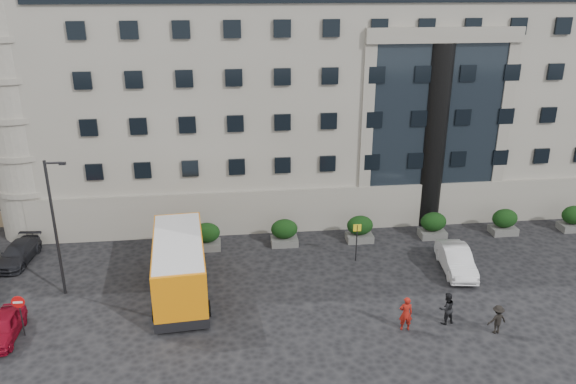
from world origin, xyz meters
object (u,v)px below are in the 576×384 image
object	(u,v)px
hedge_c	(360,229)
minibus	(179,265)
pedestrian_c	(497,319)
pedestrian_b	(446,308)
hedge_b	(284,232)
parked_car_a	(3,327)
parked_car_c	(18,253)
white_taxi	(456,260)
red_truck	(103,196)
hedge_e	(504,221)
hedge_f	(574,218)
parked_car_d	(112,200)
hedge_d	(433,225)
pedestrian_a	(406,314)
hedge_a	(207,236)
no_entry_sign	(19,308)
bus_stop_sign	(357,236)

from	to	relation	value
hedge_c	minibus	size ratio (longest dim) A/B	0.22
minibus	pedestrian_c	distance (m)	17.18
pedestrian_b	hedge_b	bearing A→B (deg)	-67.59
minibus	parked_car_a	xyz separation A→B (m)	(-8.58, -3.30, -1.21)
minibus	parked_car_c	size ratio (longest dim) A/B	1.95
minibus	white_taxi	bearing A→B (deg)	-1.60
red_truck	pedestrian_c	world-z (taller)	red_truck
hedge_e	hedge_f	distance (m)	5.20
hedge_b	parked_car_d	bearing A→B (deg)	147.30
hedge_d	pedestrian_c	world-z (taller)	hedge_d
white_taxi	pedestrian_b	bearing A→B (deg)	-109.82
hedge_f	white_taxi	size ratio (longest dim) A/B	0.40
red_truck	hedge_b	bearing A→B (deg)	-23.08
white_taxi	pedestrian_a	size ratio (longest dim) A/B	2.43
hedge_a	parked_car_d	size ratio (longest dim) A/B	0.41
hedge_b	pedestrian_a	size ratio (longest dim) A/B	0.97
minibus	parked_car_d	bearing A→B (deg)	109.93
hedge_c	pedestrian_c	world-z (taller)	hedge_c
hedge_c	hedge_d	bearing A→B (deg)	0.00
hedge_a	pedestrian_b	size ratio (longest dim) A/B	1.03
no_entry_sign	parked_car_d	bearing A→B (deg)	85.21
red_truck	parked_car_c	size ratio (longest dim) A/B	1.25
pedestrian_b	hedge_d	bearing A→B (deg)	-120.07
hedge_e	hedge_c	bearing A→B (deg)	180.00
white_taxi	pedestrian_a	bearing A→B (deg)	-124.36
red_truck	pedestrian_b	world-z (taller)	red_truck
bus_stop_sign	parked_car_a	world-z (taller)	bus_stop_sign
white_taxi	pedestrian_c	bearing A→B (deg)	-87.07
hedge_d	red_truck	distance (m)	24.62
hedge_d	parked_car_d	size ratio (longest dim) A/B	0.41
parked_car_a	pedestrian_c	xyz separation A→B (m)	(24.75, -2.39, 0.15)
parked_car_c	hedge_c	bearing A→B (deg)	7.08
hedge_a	pedestrian_b	xyz separation A→B (m)	(12.58, -10.18, -0.04)
parked_car_d	pedestrian_b	size ratio (longest dim) A/B	2.51
hedge_c	pedestrian_b	world-z (taller)	hedge_c
minibus	parked_car_a	world-z (taller)	minibus
hedge_c	hedge_f	world-z (taller)	same
pedestrian_c	parked_car_a	bearing A→B (deg)	-13.96
bus_stop_sign	parked_car_d	xyz separation A→B (m)	(-17.07, 11.00, -1.11)
hedge_e	parked_car_d	world-z (taller)	hedge_e
pedestrian_c	hedge_e	bearing A→B (deg)	-126.33
hedge_e	bus_stop_sign	xyz separation A→B (m)	(-11.30, -2.80, 0.80)
no_entry_sign	parked_car_c	xyz separation A→B (m)	(-2.87, 8.33, -1.04)
hedge_c	hedge_d	size ratio (longest dim) A/B	1.00
hedge_a	bus_stop_sign	xyz separation A→B (m)	(9.50, -2.80, 0.80)
hedge_a	parked_car_a	xyz separation A→B (m)	(-9.94, -8.91, -0.29)
parked_car_a	pedestrian_a	bearing A→B (deg)	-5.80
hedge_a	parked_car_c	xyz separation A→B (m)	(-11.87, -0.50, -0.32)
hedge_f	no_entry_sign	bearing A→B (deg)	-165.83
pedestrian_a	red_truck	bearing A→B (deg)	-38.62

